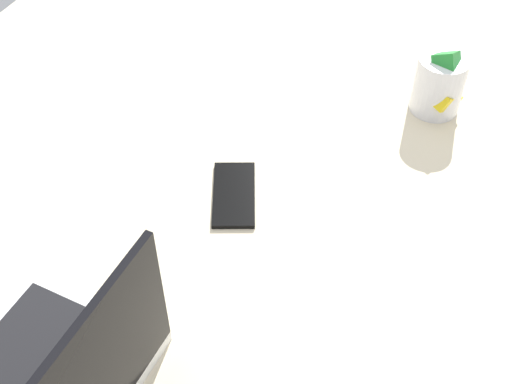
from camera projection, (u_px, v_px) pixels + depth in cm
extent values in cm
cube|color=beige|center=(272.00, 172.00, 127.15)|extent=(180.00, 140.00, 18.00)
cylinder|color=silver|center=(439.00, 84.00, 121.82)|extent=(9.00, 9.00, 11.00)
cube|color=yellow|center=(442.00, 97.00, 121.85)|extent=(8.00, 6.92, 6.37)
cube|color=blue|center=(439.00, 75.00, 120.52)|extent=(7.53, 6.56, 5.37)
cube|color=#268C33|center=(446.00, 61.00, 117.43)|extent=(4.97, 5.42, 5.43)
cube|color=black|center=(233.00, 194.00, 110.50)|extent=(15.56, 12.10, 0.80)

